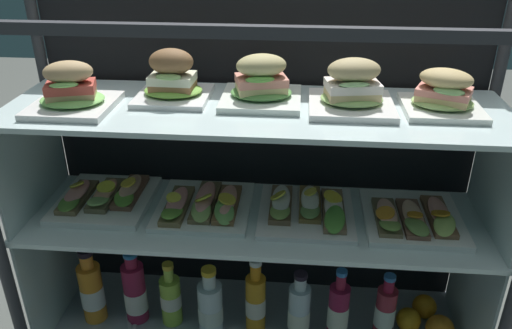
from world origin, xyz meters
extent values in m
cube|color=#96A0A8|center=(0.00, 0.00, 0.02)|extent=(1.27, 0.41, 0.04)
cylinder|color=#333338|center=(-0.62, 0.19, 0.48)|extent=(0.03, 0.03, 0.97)
cylinder|color=#333338|center=(0.62, 0.19, 0.48)|extent=(0.03, 0.03, 0.97)
cube|color=#333338|center=(0.00, -0.19, 0.95)|extent=(1.24, 0.02, 0.02)
cube|color=black|center=(0.00, 0.20, 0.50)|extent=(1.21, 0.01, 0.93)
cube|color=silver|center=(-0.60, 0.00, 0.22)|extent=(0.01, 0.35, 0.37)
cube|color=silver|center=(0.60, 0.00, 0.22)|extent=(0.01, 0.35, 0.37)
cube|color=silver|center=(0.00, 0.00, 0.42)|extent=(1.22, 0.36, 0.01)
cube|color=silver|center=(-0.60, 0.00, 0.57)|extent=(0.01, 0.35, 0.30)
cube|color=silver|center=(0.60, 0.00, 0.57)|extent=(0.01, 0.35, 0.30)
cube|color=silver|center=(0.00, 0.00, 0.72)|extent=(1.22, 0.36, 0.01)
cube|color=white|center=(-0.43, -0.05, 0.74)|extent=(0.19, 0.19, 0.02)
ellipsoid|color=#7DC75F|center=(-0.43, -0.05, 0.76)|extent=(0.15, 0.13, 0.02)
cube|color=tan|center=(-0.43, -0.05, 0.77)|extent=(0.12, 0.10, 0.02)
cube|color=#C14638|center=(-0.43, -0.05, 0.79)|extent=(0.13, 0.10, 0.02)
ellipsoid|color=#8ACF65|center=(-0.43, -0.08, 0.80)|extent=(0.07, 0.04, 0.01)
ellipsoid|color=tan|center=(-0.43, -0.05, 0.82)|extent=(0.13, 0.10, 0.05)
cube|color=white|center=(-0.21, 0.04, 0.74)|extent=(0.18, 0.18, 0.01)
ellipsoid|color=#72AF3E|center=(-0.21, 0.04, 0.75)|extent=(0.14, 0.12, 0.02)
cube|color=#996A40|center=(-0.21, 0.04, 0.77)|extent=(0.11, 0.08, 0.02)
cube|color=beige|center=(-0.21, 0.04, 0.78)|extent=(0.11, 0.09, 0.02)
ellipsoid|color=#8EBB66|center=(-0.21, 0.01, 0.80)|extent=(0.06, 0.03, 0.02)
ellipsoid|color=brown|center=(-0.21, 0.04, 0.83)|extent=(0.11, 0.09, 0.06)
cube|color=white|center=(0.01, 0.04, 0.74)|extent=(0.19, 0.19, 0.02)
ellipsoid|color=#539044|center=(0.01, 0.04, 0.76)|extent=(0.15, 0.13, 0.02)
cube|color=#DECB85|center=(0.01, 0.04, 0.77)|extent=(0.13, 0.11, 0.02)
cube|color=tan|center=(0.01, 0.04, 0.79)|extent=(0.14, 0.11, 0.02)
ellipsoid|color=#63AE43|center=(0.01, 0.00, 0.80)|extent=(0.08, 0.05, 0.02)
ellipsoid|color=tan|center=(0.01, 0.04, 0.82)|extent=(0.14, 0.11, 0.05)
cube|color=white|center=(0.23, 0.01, 0.74)|extent=(0.20, 0.20, 0.02)
ellipsoid|color=#94BE68|center=(0.23, 0.01, 0.76)|extent=(0.15, 0.13, 0.02)
cube|color=#DBC083|center=(0.23, 0.01, 0.77)|extent=(0.13, 0.10, 0.02)
cube|color=white|center=(0.23, 0.01, 0.79)|extent=(0.13, 0.11, 0.02)
ellipsoid|color=#8CB974|center=(0.23, -0.03, 0.80)|extent=(0.08, 0.04, 0.02)
ellipsoid|color=tan|center=(0.23, 0.01, 0.83)|extent=(0.14, 0.11, 0.05)
cube|color=white|center=(0.44, 0.01, 0.74)|extent=(0.18, 0.18, 0.02)
ellipsoid|color=#9FC76D|center=(0.44, 0.01, 0.75)|extent=(0.14, 0.12, 0.02)
cube|color=#E8C47E|center=(0.44, 0.01, 0.76)|extent=(0.14, 0.12, 0.02)
cube|color=#DD806F|center=(0.44, 0.01, 0.78)|extent=(0.14, 0.13, 0.02)
ellipsoid|color=#8FC370|center=(0.44, -0.02, 0.79)|extent=(0.08, 0.06, 0.02)
ellipsoid|color=tan|center=(0.44, 0.01, 0.81)|extent=(0.14, 0.13, 0.04)
cube|color=white|center=(-0.42, 0.03, 0.43)|extent=(0.25, 0.27, 0.02)
cube|color=brown|center=(-0.50, 0.01, 0.45)|extent=(0.06, 0.17, 0.01)
ellipsoid|color=#548131|center=(-0.50, -0.04, 0.46)|extent=(0.06, 0.09, 0.02)
ellipsoid|color=pink|center=(-0.50, 0.01, 0.46)|extent=(0.05, 0.14, 0.02)
cylinder|color=yellow|center=(-0.50, 0.03, 0.47)|extent=(0.05, 0.05, 0.02)
cube|color=brown|center=(-0.42, 0.03, 0.45)|extent=(0.06, 0.18, 0.01)
ellipsoid|color=#89B15F|center=(-0.42, -0.02, 0.46)|extent=(0.05, 0.09, 0.04)
ellipsoid|color=#F5A57F|center=(-0.42, 0.03, 0.46)|extent=(0.05, 0.14, 0.01)
cylinder|color=yellow|center=(-0.42, 0.04, 0.47)|extent=(0.05, 0.05, 0.02)
cube|color=brown|center=(-0.36, 0.05, 0.45)|extent=(0.06, 0.18, 0.01)
ellipsoid|color=#68A438|center=(-0.36, 0.00, 0.46)|extent=(0.07, 0.10, 0.02)
ellipsoid|color=#E8A889|center=(-0.36, 0.05, 0.46)|extent=(0.05, 0.15, 0.02)
cylinder|color=yellow|center=(-0.36, 0.06, 0.48)|extent=(0.06, 0.06, 0.02)
cube|color=white|center=(-0.14, 0.03, 0.43)|extent=(0.25, 0.27, 0.01)
cube|color=brown|center=(-0.21, 0.00, 0.44)|extent=(0.06, 0.19, 0.01)
ellipsoid|color=#598D31|center=(-0.21, -0.05, 0.46)|extent=(0.06, 0.10, 0.04)
ellipsoid|color=pink|center=(-0.21, 0.00, 0.46)|extent=(0.05, 0.16, 0.01)
cylinder|color=yellow|center=(-0.22, 0.00, 0.47)|extent=(0.06, 0.06, 0.01)
cube|color=brown|center=(-0.14, 0.03, 0.44)|extent=(0.06, 0.21, 0.01)
ellipsoid|color=#8EAE58|center=(-0.14, -0.03, 0.45)|extent=(0.07, 0.11, 0.03)
ellipsoid|color=#E69288|center=(-0.14, 0.03, 0.46)|extent=(0.05, 0.17, 0.02)
cylinder|color=yellow|center=(-0.14, 0.00, 0.47)|extent=(0.06, 0.06, 0.03)
cube|color=brown|center=(-0.08, 0.02, 0.44)|extent=(0.06, 0.19, 0.01)
ellipsoid|color=#73AA53|center=(-0.08, -0.04, 0.46)|extent=(0.07, 0.11, 0.04)
ellipsoid|color=#EB9885|center=(-0.08, 0.02, 0.46)|extent=(0.05, 0.15, 0.02)
cylinder|color=yellow|center=(-0.08, 0.00, 0.47)|extent=(0.06, 0.06, 0.02)
cube|color=white|center=(0.13, 0.02, 0.43)|extent=(0.25, 0.27, 0.01)
cube|color=brown|center=(0.06, 0.03, 0.44)|extent=(0.06, 0.19, 0.02)
ellipsoid|color=#7E9D48|center=(0.06, -0.02, 0.46)|extent=(0.06, 0.10, 0.02)
ellipsoid|color=silver|center=(0.06, 0.03, 0.46)|extent=(0.05, 0.15, 0.02)
cylinder|color=#FCE546|center=(0.06, 0.03, 0.47)|extent=(0.05, 0.06, 0.03)
cube|color=brown|center=(0.14, 0.04, 0.44)|extent=(0.06, 0.18, 0.01)
ellipsoid|color=olive|center=(0.14, -0.01, 0.45)|extent=(0.06, 0.10, 0.02)
ellipsoid|color=white|center=(0.14, 0.04, 0.46)|extent=(0.05, 0.14, 0.02)
cylinder|color=#F6D54A|center=(0.14, 0.06, 0.47)|extent=(0.04, 0.04, 0.02)
cube|color=brown|center=(0.20, 0.02, 0.44)|extent=(0.06, 0.21, 0.01)
ellipsoid|color=#4F9034|center=(0.20, -0.05, 0.45)|extent=(0.06, 0.11, 0.04)
ellipsoid|color=silver|center=(0.20, 0.02, 0.46)|extent=(0.05, 0.17, 0.02)
cylinder|color=yellow|center=(0.20, 0.04, 0.47)|extent=(0.06, 0.07, 0.02)
cube|color=white|center=(0.41, 0.01, 0.43)|extent=(0.25, 0.27, 0.02)
cube|color=brown|center=(0.34, -0.01, 0.44)|extent=(0.06, 0.18, 0.01)
ellipsoid|color=olive|center=(0.34, -0.06, 0.46)|extent=(0.05, 0.09, 0.04)
ellipsoid|color=#ECA48E|center=(0.34, -0.01, 0.46)|extent=(0.05, 0.14, 0.02)
cylinder|color=orange|center=(0.33, -0.03, 0.47)|extent=(0.07, 0.07, 0.02)
cube|color=brown|center=(0.41, -0.01, 0.44)|extent=(0.06, 0.18, 0.01)
ellipsoid|color=olive|center=(0.41, -0.06, 0.46)|extent=(0.07, 0.10, 0.02)
ellipsoid|color=#E3AA89|center=(0.41, -0.01, 0.46)|extent=(0.05, 0.15, 0.01)
cylinder|color=orange|center=(0.41, -0.03, 0.47)|extent=(0.04, 0.04, 0.01)
cube|color=brown|center=(0.48, 0.01, 0.44)|extent=(0.06, 0.19, 0.01)
ellipsoid|color=#A3C05B|center=(0.48, -0.05, 0.46)|extent=(0.08, 0.11, 0.03)
ellipsoid|color=#E29282|center=(0.48, 0.01, 0.46)|extent=(0.05, 0.15, 0.01)
cylinder|color=orange|center=(0.47, -0.02, 0.47)|extent=(0.05, 0.05, 0.02)
cylinder|color=orange|center=(-0.49, -0.02, 0.13)|extent=(0.07, 0.07, 0.19)
cylinder|color=silver|center=(-0.49, -0.02, 0.12)|extent=(0.07, 0.07, 0.07)
cylinder|color=orange|center=(-0.49, -0.02, 0.25)|extent=(0.04, 0.04, 0.04)
cylinder|color=black|center=(-0.49, -0.02, 0.28)|extent=(0.04, 0.04, 0.02)
cylinder|color=#961F41|center=(-0.36, -0.01, 0.14)|extent=(0.07, 0.07, 0.19)
cylinder|color=white|center=(-0.36, -0.01, 0.11)|extent=(0.07, 0.07, 0.07)
cylinder|color=#A02040|center=(-0.36, -0.01, 0.25)|extent=(0.04, 0.04, 0.04)
cylinder|color=#266EB0|center=(-0.36, -0.01, 0.28)|extent=(0.04, 0.04, 0.01)
cylinder|color=#B3D947|center=(-0.25, -0.01, 0.12)|extent=(0.06, 0.06, 0.15)
cylinder|color=white|center=(-0.25, -0.01, 0.12)|extent=(0.06, 0.06, 0.05)
cylinder|color=#BFDA50|center=(-0.25, -0.01, 0.21)|extent=(0.03, 0.03, 0.04)
cylinder|color=gold|center=(-0.25, -0.01, 0.24)|extent=(0.03, 0.03, 0.02)
cylinder|color=white|center=(-0.13, -0.04, 0.12)|extent=(0.07, 0.07, 0.16)
cylinder|color=white|center=(-0.13, -0.04, 0.11)|extent=(0.07, 0.07, 0.05)
cylinder|color=white|center=(-0.13, -0.04, 0.23)|extent=(0.04, 0.04, 0.05)
cylinder|color=gold|center=(-0.13, -0.04, 0.26)|extent=(0.04, 0.04, 0.02)
cylinder|color=orange|center=(0.00, -0.01, 0.13)|extent=(0.06, 0.06, 0.18)
cylinder|color=#F4E1CD|center=(0.00, -0.01, 0.12)|extent=(0.06, 0.06, 0.06)
cylinder|color=orange|center=(0.00, -0.01, 0.25)|extent=(0.03, 0.03, 0.05)
cylinder|color=silver|center=(0.00, -0.01, 0.28)|extent=(0.03, 0.03, 0.01)
cylinder|color=silver|center=(0.13, -0.04, 0.13)|extent=(0.06, 0.06, 0.17)
cylinder|color=white|center=(0.13, -0.04, 0.11)|extent=(0.06, 0.06, 0.06)
cylinder|color=silver|center=(0.13, -0.04, 0.23)|extent=(0.03, 0.03, 0.04)
cylinder|color=black|center=(0.13, -0.04, 0.26)|extent=(0.04, 0.04, 0.01)
cylinder|color=maroon|center=(0.24, -0.04, 0.13)|extent=(0.06, 0.06, 0.18)
cylinder|color=silver|center=(0.24, -0.04, 0.12)|extent=(0.06, 0.06, 0.07)
cylinder|color=maroon|center=(0.24, -0.04, 0.25)|extent=(0.03, 0.03, 0.05)
cylinder|color=#2B6AB3|center=(0.24, -0.04, 0.28)|extent=(0.03, 0.03, 0.01)
cylinder|color=#A22D3B|center=(0.37, -0.02, 0.12)|extent=(0.06, 0.06, 0.17)
cylinder|color=white|center=(0.37, -0.02, 0.12)|extent=(0.06, 0.06, 0.06)
cylinder|color=#9E1D3A|center=(0.37, -0.02, 0.23)|extent=(0.03, 0.03, 0.04)
cylinder|color=#306AB0|center=(0.37, -0.02, 0.25)|extent=(0.03, 0.03, 0.01)
sphere|color=orange|center=(0.51, 0.08, 0.08)|extent=(0.07, 0.07, 0.07)
sphere|color=orange|center=(0.53, -0.02, 0.08)|extent=(0.08, 0.08, 0.08)
sphere|color=orange|center=(0.45, 0.02, 0.08)|extent=(0.07, 0.07, 0.07)
cube|color=silver|center=(-0.37, -0.05, 0.04)|extent=(0.06, 0.11, 0.00)
cube|color=silver|center=(-0.36, -0.05, 0.04)|extent=(0.02, 0.12, 0.00)
camera|label=1|loc=(0.10, -1.16, 1.16)|focal=36.01mm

